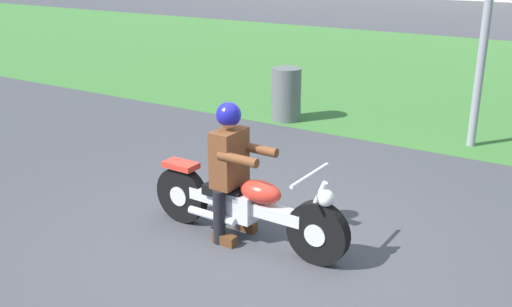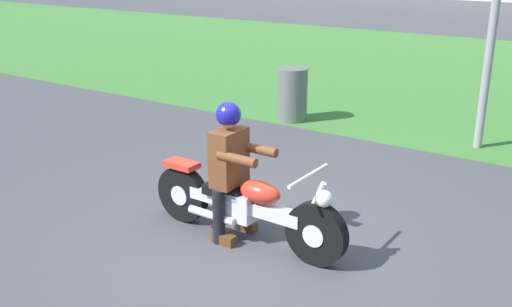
{
  "view_description": "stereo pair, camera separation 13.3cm",
  "coord_description": "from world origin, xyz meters",
  "views": [
    {
      "loc": [
        2.75,
        -4.21,
        2.72
      ],
      "look_at": [
        -0.13,
        0.32,
        0.85
      ],
      "focal_mm": 41.02,
      "sensor_mm": 36.0,
      "label": 1
    },
    {
      "loc": [
        2.86,
        -4.13,
        2.72
      ],
      "look_at": [
        -0.13,
        0.32,
        0.85
      ],
      "focal_mm": 41.02,
      "sensor_mm": 36.0,
      "label": 2
    }
  ],
  "objects": [
    {
      "name": "motorcycle_lead",
      "position": [
        -0.12,
        0.12,
        0.38
      ],
      "size": [
        2.2,
        0.66,
        0.86
      ],
      "rotation": [
        0.0,
        0.0,
        -0.02
      ],
      "color": "black",
      "rests_on": "ground"
    },
    {
      "name": "ground",
      "position": [
        0.0,
        0.0,
        0.0
      ],
      "size": [
        120.0,
        120.0,
        0.0
      ],
      "primitive_type": "plane",
      "color": "#424247"
    },
    {
      "name": "rider_lead",
      "position": [
        -0.29,
        0.12,
        0.8
      ],
      "size": [
        0.55,
        0.48,
        1.38
      ],
      "rotation": [
        0.0,
        0.0,
        -0.02
      ],
      "color": "black",
      "rests_on": "ground"
    },
    {
      "name": "trash_can",
      "position": [
        -1.93,
        4.11,
        0.44
      ],
      "size": [
        0.49,
        0.49,
        0.88
      ],
      "primitive_type": "cylinder",
      "color": "#595E5B",
      "rests_on": "ground"
    },
    {
      "name": "grass_verge",
      "position": [
        0.0,
        9.76,
        0.0
      ],
      "size": [
        60.0,
        12.0,
        0.01
      ],
      "primitive_type": "cube",
      "color": "#3D7533",
      "rests_on": "ground"
    }
  ]
}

